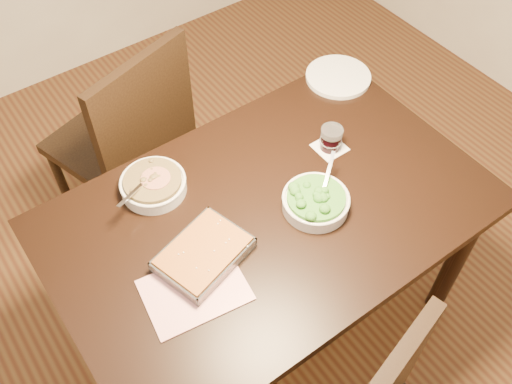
{
  "coord_description": "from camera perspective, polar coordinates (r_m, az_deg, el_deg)",
  "views": [
    {
      "loc": [
        -0.68,
        -0.87,
        2.21
      ],
      "look_at": [
        -0.02,
        0.05,
        0.8
      ],
      "focal_mm": 40.0,
      "sensor_mm": 36.0,
      "label": 1
    }
  ],
  "objects": [
    {
      "name": "table",
      "position": [
        1.9,
        1.36,
        -3.48
      ],
      "size": [
        1.4,
        0.9,
        0.75
      ],
      "color": "black",
      "rests_on": "ground"
    },
    {
      "name": "ground",
      "position": [
        2.47,
        1.08,
        -12.33
      ],
      "size": [
        4.0,
        4.0,
        0.0
      ],
      "primitive_type": "plane",
      "color": "#482414",
      "rests_on": "ground"
    },
    {
      "name": "chair_far",
      "position": [
        2.36,
        -12.5,
        5.36
      ],
      "size": [
        0.59,
        0.59,
        1.0
      ],
      "rotation": [
        0.0,
        0.0,
        3.44
      ],
      "color": "black",
      "rests_on": "ground"
    },
    {
      "name": "broccoli_bowl",
      "position": [
        1.82,
        6.0,
        -0.9
      ],
      "size": [
        0.22,
        0.22,
        0.09
      ],
      "color": "silver",
      "rests_on": "table"
    },
    {
      "name": "dinner_plate",
      "position": [
        2.29,
        8.22,
        11.34
      ],
      "size": [
        0.25,
        0.25,
        0.02
      ],
      "primitive_type": "cylinder",
      "color": "silver",
      "rests_on": "table"
    },
    {
      "name": "stew_bowl",
      "position": [
        1.88,
        -10.24,
        0.79
      ],
      "size": [
        0.23,
        0.22,
        0.08
      ],
      "color": "silver",
      "rests_on": "table"
    },
    {
      "name": "magazine_a",
      "position": [
        1.67,
        -6.15,
        -9.73
      ],
      "size": [
        0.32,
        0.25,
        0.01
      ],
      "primitive_type": "cube",
      "rotation": [
        0.0,
        0.0,
        -0.15
      ],
      "color": "#C6384F",
      "rests_on": "table"
    },
    {
      "name": "baking_dish",
      "position": [
        1.71,
        -5.26,
        -6.2
      ],
      "size": [
        0.31,
        0.26,
        0.05
      ],
      "rotation": [
        0.0,
        0.0,
        0.28
      ],
      "color": "silver",
      "rests_on": "table"
    },
    {
      "name": "coaster",
      "position": [
        2.02,
        7.38,
        4.45
      ],
      "size": [
        0.1,
        0.1,
        0.0
      ],
      "primitive_type": "cube",
      "color": "white",
      "rests_on": "table"
    },
    {
      "name": "wine_tumbler",
      "position": [
        1.98,
        7.51,
        5.37
      ],
      "size": [
        0.08,
        0.08,
        0.09
      ],
      "color": "black",
      "rests_on": "coaster"
    }
  ]
}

